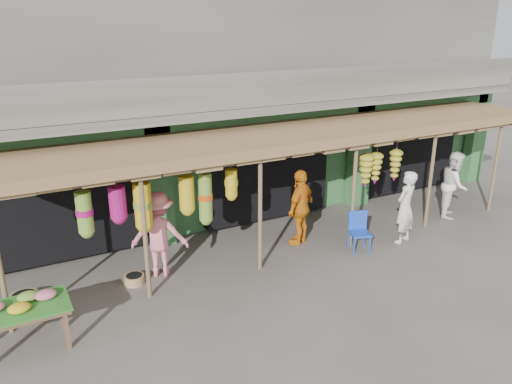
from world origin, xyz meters
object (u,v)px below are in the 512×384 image
flower_table (21,309)px  person_front (405,207)px  person_shopper (159,234)px  person_vendor (301,207)px  person_right (454,185)px  blue_chair (359,229)px

flower_table → person_front: person_front is taller
person_front → person_shopper: (-5.78, 1.21, 0.03)m
flower_table → person_vendor: size_ratio=0.82×
flower_table → person_shopper: person_shopper is taller
flower_table → person_right: person_right is taller
person_vendor → blue_chair: bearing=106.4°
person_front → blue_chair: bearing=-27.0°
person_vendor → person_front: bearing=123.2°
person_vendor → person_shopper: person_vendor is taller
blue_chair → person_front: size_ratio=0.52×
person_vendor → flower_table: bearing=-18.2°
flower_table → person_front: bearing=1.1°
person_right → person_shopper: size_ratio=0.99×
person_right → blue_chair: bearing=146.6°
blue_chair → person_shopper: 4.67m
flower_table → person_right: bearing=4.1°
blue_chair → person_vendor: person_vendor is taller
flower_table → person_right: (10.98, 0.85, 0.18)m
person_front → person_shopper: person_shopper is taller
flower_table → person_front: size_ratio=0.85×
person_front → flower_table: bearing=-18.1°
person_vendor → person_shopper: size_ratio=1.00×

